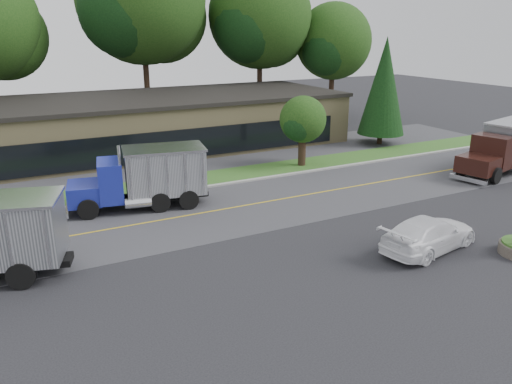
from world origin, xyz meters
The scene contains 15 objects.
ground centered at (0.00, 0.00, 0.00)m, with size 140.00×140.00×0.00m, color #2E2E33.
road centered at (0.00, 9.00, 0.00)m, with size 60.00×8.00×0.02m, color #505055.
center_line centered at (0.00, 9.00, 0.00)m, with size 60.00×0.12×0.01m, color gold.
curb centered at (0.00, 13.20, 0.00)m, with size 60.00×0.30×0.12m, color #9E9E99.
grass_verge centered at (0.00, 15.00, 0.00)m, with size 60.00×3.40×0.03m, color #22551D.
far_parking centered at (0.00, 20.00, 0.00)m, with size 60.00×7.00×0.02m, color #505055.
strip_mall centered at (2.00, 26.00, 2.00)m, with size 32.00×12.00×4.00m, color tan.
tree_far_c centered at (4.20, 34.15, 11.70)m, with size 12.85×12.10×18.33m.
tree_far_d centered at (16.17, 33.14, 10.32)m, with size 11.34×10.67×16.17m.
tree_far_e centered at (24.13, 31.10, 7.92)m, with size 8.70×8.19×12.41m.
evergreen_right centered at (20.00, 18.00, 4.98)m, with size 3.99×3.99×9.06m.
tree_verge centered at (10.05, 15.04, 3.25)m, with size 3.59×3.38×5.12m.
dump_truck_blue centered at (-2.59, 11.46, 1.80)m, with size 7.83×3.90×3.36m.
dump_truck_maroon centered at (22.26, 7.27, 1.81)m, with size 9.58×4.56×3.36m.
rally_car centered at (7.17, -0.17, 0.78)m, with size 2.17×5.35×1.55m, color white.
Camera 1 is at (-9.50, -15.11, 9.68)m, focal length 35.00 mm.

